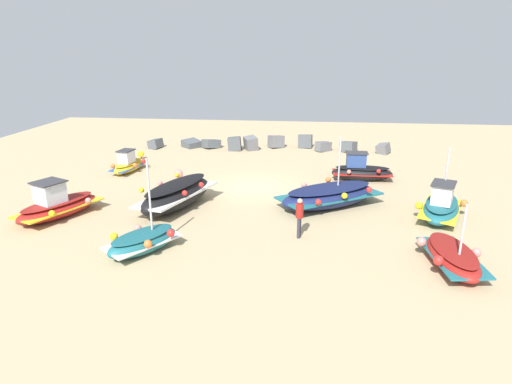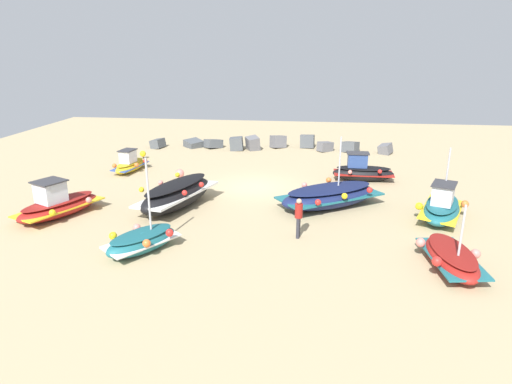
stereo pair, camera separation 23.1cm
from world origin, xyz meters
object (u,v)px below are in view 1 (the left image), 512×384
object	(u,v)px
fishing_boat_1	(452,256)
mooring_buoy_1	(141,154)
fishing_boat_7	(57,205)
fishing_boat_6	(177,194)
fishing_boat_0	(128,164)
fishing_boat_5	(441,206)
fishing_boat_4	(143,241)
person_walking	(300,215)
fishing_boat_3	(329,196)
fishing_boat_2	(361,171)
mooring_buoy_0	(179,174)

from	to	relation	value
fishing_boat_1	mooring_buoy_1	world-z (taller)	fishing_boat_1
fishing_boat_7	fishing_boat_6	bearing A→B (deg)	134.05
fishing_boat_0	fishing_boat_5	world-z (taller)	fishing_boat_5
fishing_boat_0	fishing_boat_7	distance (m)	7.99
fishing_boat_4	person_walking	world-z (taller)	fishing_boat_4
fishing_boat_6	mooring_buoy_1	world-z (taller)	fishing_boat_6
fishing_boat_3	mooring_buoy_1	xyz separation A→B (m)	(-12.78, 8.43, -0.22)
person_walking	fishing_boat_5	bearing A→B (deg)	35.01
fishing_boat_0	fishing_boat_2	size ratio (longest dim) A/B	0.89
fishing_boat_0	fishing_boat_3	size ratio (longest dim) A/B	0.57
fishing_boat_3	fishing_boat_6	xyz separation A→B (m)	(-7.40, -1.09, 0.15)
fishing_boat_0	person_walking	bearing A→B (deg)	59.60
fishing_boat_7	person_walking	distance (m)	11.25
fishing_boat_2	fishing_boat_3	distance (m)	5.27
fishing_boat_4	fishing_boat_3	bearing A→B (deg)	164.17
fishing_boat_3	mooring_buoy_1	distance (m)	15.31
fishing_boat_3	person_walking	size ratio (longest dim) A/B	3.27
fishing_boat_7	mooring_buoy_1	xyz separation A→B (m)	(-0.19, 11.30, -0.21)
fishing_boat_0	mooring_buoy_0	distance (m)	3.97
fishing_boat_0	fishing_boat_3	world-z (taller)	fishing_boat_3
fishing_boat_3	fishing_boat_6	size ratio (longest dim) A/B	1.04
fishing_boat_2	fishing_boat_6	bearing A→B (deg)	32.29
fishing_boat_1	fishing_boat_7	xyz separation A→B (m)	(-16.68, 3.09, 0.15)
fishing_boat_0	fishing_boat_3	distance (m)	13.38
fishing_boat_3	mooring_buoy_0	xyz separation A→B (m)	(-8.68, 3.63, -0.18)
fishing_boat_0	fishing_boat_5	xyz separation A→B (m)	(17.39, -6.17, 0.11)
person_walking	fishing_boat_7	bearing A→B (deg)	-174.90
fishing_boat_3	fishing_boat_7	world-z (taller)	fishing_boat_3
fishing_boat_0	fishing_boat_5	distance (m)	18.46
fishing_boat_2	fishing_boat_3	bearing A→B (deg)	67.13
mooring_buoy_1	fishing_boat_7	bearing A→B (deg)	-89.02
fishing_boat_5	fishing_boat_3	bearing A→B (deg)	-79.66
fishing_boat_3	fishing_boat_2	bearing A→B (deg)	-146.90
fishing_boat_7	mooring_buoy_1	distance (m)	11.31
person_walking	mooring_buoy_1	xyz separation A→B (m)	(-11.38, 12.39, -0.64)
fishing_boat_2	mooring_buoy_1	distance (m)	15.27
fishing_boat_2	mooring_buoy_0	world-z (taller)	fishing_boat_2
fishing_boat_0	fishing_boat_7	size ratio (longest dim) A/B	0.72
fishing_boat_0	fishing_boat_1	size ratio (longest dim) A/B	0.86
mooring_buoy_0	fishing_boat_1	bearing A→B (deg)	-36.91
fishing_boat_4	mooring_buoy_0	xyz separation A→B (m)	(-1.36, 9.67, -0.06)
fishing_boat_5	fishing_boat_2	bearing A→B (deg)	-131.12
fishing_boat_2	person_walking	distance (m)	9.48
fishing_boat_0	fishing_boat_6	world-z (taller)	fishing_boat_0
fishing_boat_6	person_walking	size ratio (longest dim) A/B	3.14
fishing_boat_6	mooring_buoy_1	size ratio (longest dim) A/B	9.40
fishing_boat_1	mooring_buoy_1	distance (m)	22.18
fishing_boat_5	person_walking	xyz separation A→B (m)	(-6.43, -2.91, 0.41)
mooring_buoy_1	fishing_boat_2	bearing A→B (deg)	-13.56
fishing_boat_3	mooring_buoy_1	bearing A→B (deg)	-67.24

